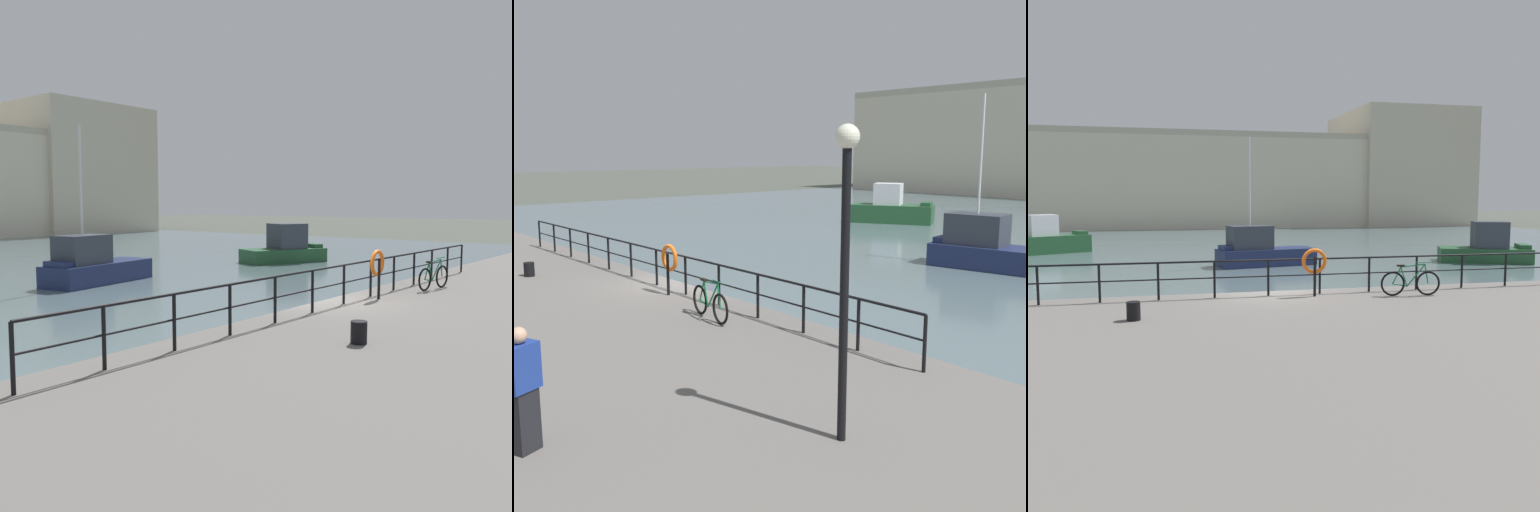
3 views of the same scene
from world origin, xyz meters
The scene contains 11 objects.
ground_plane centered at (0.00, 0.00, 0.00)m, with size 240.00×240.00×0.00m, color #4C5147.
water_basin centered at (0.00, 30.20, 0.01)m, with size 80.00×60.00×0.01m, color slate.
quay_promenade centered at (0.00, -6.50, 0.48)m, with size 56.00×13.00×0.95m, color slate.
harbor_building centered at (7.17, 56.68, 6.04)m, with size 75.06×17.54×15.50m.
moored_red_daysailer centered at (-10.86, 23.25, 0.90)m, with size 5.60×4.27×2.63m.
moored_cabin_cruiser centered at (15.42, 12.22, 0.87)m, with size 5.57×4.04×2.39m.
moored_harbor_tender centered at (2.13, 13.49, 0.84)m, with size 5.70×2.89×7.07m.
quay_railing centered at (-0.25, -0.75, 1.69)m, with size 18.83×0.07×1.08m.
parked_bicycle centered at (3.80, -1.67, 1.34)m, with size 1.76×0.31×0.98m.
mooring_bollard centered at (-3.93, -3.16, 1.17)m, with size 0.32×0.32×0.44m, color black.
life_ring_stand centered at (1.05, -1.09, 1.93)m, with size 0.75×0.16×1.40m.
Camera 3 is at (-3.25, -16.03, 3.83)m, focal length 37.92 mm.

